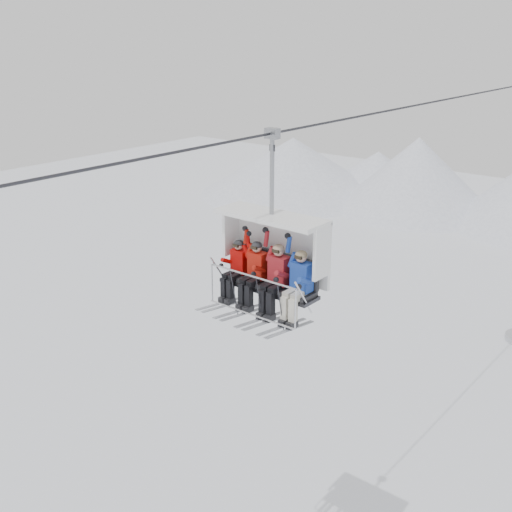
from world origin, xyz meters
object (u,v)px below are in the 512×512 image
Objects in this scene: skier_center_left at (255,272)px; skier_far_right at (299,283)px; skier_far_left at (236,268)px; skier_center_right at (276,276)px; chairlift_carrier at (275,250)px.

skier_center_left is 1.20m from skier_far_right.
skier_far_left is at bearing -179.46° from skier_far_right.
chairlift_carrier is at bearing 132.20° from skier_center_right.
skier_center_left is 0.98× the size of skier_center_right.
skier_far_left is 0.98× the size of skier_far_right.
skier_center_right reaches higher than skier_far_right.
skier_far_right is at bearing -19.19° from chairlift_carrier.
skier_center_left is at bearing 1.09° from skier_far_left.
chairlift_carrier is 2.36× the size of skier_far_left.
skier_far_right is at bearing -0.10° from skier_center_right.
skier_far_left is at bearing -159.69° from chairlift_carrier.
chairlift_carrier is at bearing 160.81° from skier_far_right.
skier_far_left is 1.14m from skier_center_right.
skier_far_left is 0.54m from skier_center_left.
skier_center_right is 0.60m from skier_far_right.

